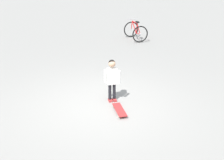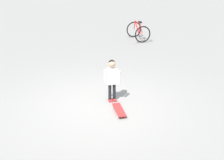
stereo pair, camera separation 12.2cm
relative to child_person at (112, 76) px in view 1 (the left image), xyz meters
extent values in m
plane|color=gray|center=(-0.05, 0.41, -0.66)|extent=(50.00, 50.00, 0.00)
cylinder|color=black|center=(-0.02, -0.05, -0.42)|extent=(0.08, 0.08, 0.42)
cube|color=#B73333|center=(-0.05, -0.04, -0.63)|extent=(0.17, 0.13, 0.05)
cylinder|color=black|center=(0.02, 0.05, -0.42)|extent=(0.08, 0.08, 0.42)
cube|color=#B73333|center=(-0.01, 0.06, -0.63)|extent=(0.17, 0.13, 0.05)
cube|color=white|center=(0.00, 0.00, -0.01)|extent=(0.22, 0.27, 0.40)
cylinder|color=white|center=(-0.15, -0.11, -0.01)|extent=(0.06, 0.06, 0.32)
cylinder|color=white|center=(0.11, 0.12, -0.01)|extent=(0.06, 0.06, 0.32)
sphere|color=tan|center=(0.00, 0.00, 0.31)|extent=(0.17, 0.17, 0.17)
sphere|color=black|center=(0.01, 0.00, 0.32)|extent=(0.16, 0.16, 0.16)
cube|color=#B22D2D|center=(-0.59, 0.23, -0.59)|extent=(0.70, 0.45, 0.02)
cube|color=#B7B7BC|center=(-0.80, 0.33, -0.61)|extent=(0.07, 0.11, 0.02)
cube|color=#B7B7BC|center=(-0.37, 0.14, -0.61)|extent=(0.07, 0.11, 0.02)
cylinder|color=beige|center=(-0.84, 0.26, -0.63)|extent=(0.06, 0.05, 0.06)
cylinder|color=beige|center=(-0.77, 0.40, -0.63)|extent=(0.06, 0.05, 0.06)
cylinder|color=beige|center=(-0.40, 0.07, -0.63)|extent=(0.06, 0.05, 0.06)
cylinder|color=beige|center=(-0.34, 0.21, -0.63)|extent=(0.06, 0.05, 0.06)
torus|color=black|center=(4.77, -4.74, -0.30)|extent=(0.28, 0.69, 0.71)
torus|color=black|center=(3.81, -4.41, -0.30)|extent=(0.28, 0.69, 0.71)
cylinder|color=#B7B7BC|center=(4.77, -4.74, -0.30)|extent=(0.08, 0.08, 0.06)
cylinder|color=#B7B7BC|center=(3.81, -4.41, -0.30)|extent=(0.08, 0.08, 0.06)
cylinder|color=red|center=(4.45, -4.63, -0.13)|extent=(0.50, 0.21, 0.48)
cylinder|color=red|center=(4.40, -4.61, 0.09)|extent=(0.57, 0.23, 0.06)
cylinder|color=red|center=(4.17, -4.53, -0.12)|extent=(0.14, 0.08, 0.48)
cylinder|color=red|center=(4.01, -4.48, -0.33)|extent=(0.42, 0.17, 0.08)
cylinder|color=red|center=(3.97, -4.46, -0.11)|extent=(0.34, 0.14, 0.40)
cylinder|color=red|center=(4.73, -4.72, -0.10)|extent=(0.13, 0.07, 0.41)
cube|color=black|center=(4.12, -4.51, 0.16)|extent=(0.24, 0.17, 0.05)
cylinder|color=#B7B7BC|center=(4.68, -4.71, 0.18)|extent=(0.17, 0.44, 0.02)
camera|label=1|loc=(-5.24, 3.99, 2.54)|focal=47.12mm
camera|label=2|loc=(-5.31, 3.89, 2.54)|focal=47.12mm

